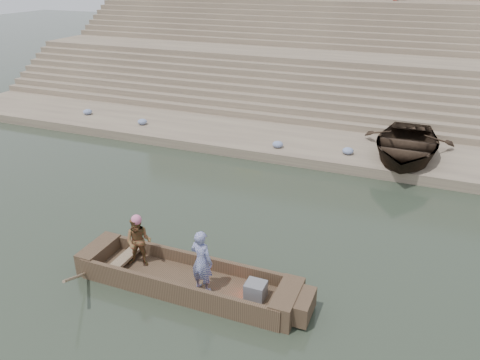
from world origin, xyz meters
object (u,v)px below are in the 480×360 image
Objects in this scene: rowing_man at (139,242)px; television at (255,290)px; beached_rowboat at (406,145)px; standing_man at (202,261)px; main_rowboat at (186,283)px.

rowing_man reaches higher than television.
beached_rowboat is at bearing 75.79° from television.
standing_man is 3.43× the size of television.
main_rowboat is 1.00× the size of beached_rowboat.
main_rowboat is at bearing 180.00° from television.
rowing_man is (-1.37, 0.12, 0.79)m from main_rowboat.
beached_rowboat is at bearing 43.11° from rowing_man.
main_rowboat is at bearing -112.57° from beached_rowboat.
television is (1.25, 0.19, -0.59)m from standing_man.
main_rowboat is 1.82m from television.
standing_man reaches higher than rowing_man.
main_rowboat is 10.82m from beached_rowboat.
main_rowboat is at bearing -22.01° from rowing_man.
main_rowboat is 10.87× the size of television.
rowing_man is 11.29m from beached_rowboat.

